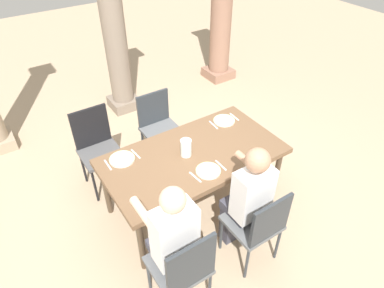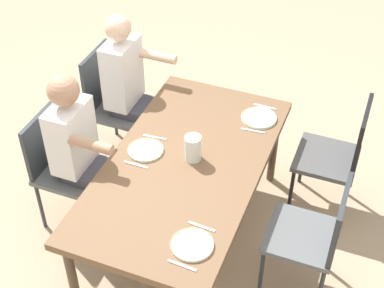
{
  "view_description": "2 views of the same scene",
  "coord_description": "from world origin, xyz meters",
  "px_view_note": "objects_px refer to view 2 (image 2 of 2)",
  "views": [
    {
      "loc": [
        -1.47,
        -2.21,
        2.97
      ],
      "look_at": [
        0.04,
        0.09,
        0.79
      ],
      "focal_mm": 32.11,
      "sensor_mm": 36.0,
      "label": 1
    },
    {
      "loc": [
        2.56,
        1.05,
        3.27
      ],
      "look_at": [
        -0.13,
        0.0,
        0.81
      ],
      "focal_mm": 53.76,
      "sensor_mm": 36.0,
      "label": 2
    }
  ],
  "objects_px": {
    "chair_mid_south": "(61,162)",
    "plate_0": "(259,118)",
    "plate_2": "(192,245)",
    "diner_man_white": "(82,151)",
    "plate_1": "(146,150)",
    "dining_table": "(185,171)",
    "chair_mid_north": "(315,233)",
    "diner_woman_green": "(131,88)",
    "chair_west_north": "(340,153)",
    "chair_west_south": "(112,99)",
    "water_pitcher": "(193,149)"
  },
  "relations": [
    {
      "from": "diner_man_white",
      "to": "plate_0",
      "type": "relative_size",
      "value": 5.03
    },
    {
      "from": "diner_man_white",
      "to": "plate_0",
      "type": "xyz_separation_m",
      "value": [
        -0.73,
        1.04,
        0.05
      ]
    },
    {
      "from": "chair_mid_north",
      "to": "diner_man_white",
      "type": "bearing_deg",
      "value": -89.9
    },
    {
      "from": "chair_west_north",
      "to": "chair_west_south",
      "type": "relative_size",
      "value": 1.01
    },
    {
      "from": "dining_table",
      "to": "plate_0",
      "type": "relative_size",
      "value": 7.14
    },
    {
      "from": "chair_west_north",
      "to": "plate_2",
      "type": "xyz_separation_m",
      "value": [
        1.32,
        -0.62,
        0.19
      ]
    },
    {
      "from": "diner_man_white",
      "to": "plate_1",
      "type": "bearing_deg",
      "value": 105.19
    },
    {
      "from": "chair_mid_north",
      "to": "diner_woman_green",
      "type": "height_order",
      "value": "diner_woman_green"
    },
    {
      "from": "dining_table",
      "to": "plate_1",
      "type": "distance_m",
      "value": 0.3
    },
    {
      "from": "plate_1",
      "to": "diner_woman_green",
      "type": "bearing_deg",
      "value": -146.86
    },
    {
      "from": "water_pitcher",
      "to": "plate_1",
      "type": "bearing_deg",
      "value": -82.02
    },
    {
      "from": "chair_west_north",
      "to": "chair_mid_north",
      "type": "bearing_deg",
      "value": -0.39
    },
    {
      "from": "chair_west_south",
      "to": "water_pitcher",
      "type": "height_order",
      "value": "chair_west_south"
    },
    {
      "from": "chair_west_north",
      "to": "diner_man_white",
      "type": "height_order",
      "value": "diner_man_white"
    },
    {
      "from": "chair_mid_north",
      "to": "water_pitcher",
      "type": "bearing_deg",
      "value": -100.23
    },
    {
      "from": "chair_mid_south",
      "to": "plate_2",
      "type": "xyz_separation_m",
      "value": [
        0.53,
        1.21,
        0.22
      ]
    },
    {
      "from": "chair_mid_north",
      "to": "plate_1",
      "type": "bearing_deg",
      "value": -95.4
    },
    {
      "from": "chair_mid_north",
      "to": "plate_0",
      "type": "distance_m",
      "value": 0.96
    },
    {
      "from": "water_pitcher",
      "to": "chair_mid_north",
      "type": "bearing_deg",
      "value": 79.77
    },
    {
      "from": "chair_west_north",
      "to": "chair_west_south",
      "type": "distance_m",
      "value": 1.83
    },
    {
      "from": "chair_mid_north",
      "to": "diner_man_white",
      "type": "relative_size",
      "value": 0.71
    },
    {
      "from": "diner_woman_green",
      "to": "water_pitcher",
      "type": "xyz_separation_m",
      "value": [
        0.63,
        0.77,
        0.12
      ]
    },
    {
      "from": "plate_1",
      "to": "chair_west_north",
      "type": "bearing_deg",
      "value": 119.25
    },
    {
      "from": "plate_1",
      "to": "water_pitcher",
      "type": "height_order",
      "value": "water_pitcher"
    },
    {
      "from": "chair_west_south",
      "to": "plate_0",
      "type": "relative_size",
      "value": 3.76
    },
    {
      "from": "chair_west_south",
      "to": "plate_1",
      "type": "relative_size",
      "value": 3.95
    },
    {
      "from": "diner_woman_green",
      "to": "diner_man_white",
      "type": "bearing_deg",
      "value": 1.0
    },
    {
      "from": "dining_table",
      "to": "chair_west_north",
      "type": "xyz_separation_m",
      "value": [
        -0.7,
        0.92,
        -0.12
      ]
    },
    {
      "from": "chair_mid_north",
      "to": "water_pitcher",
      "type": "height_order",
      "value": "water_pitcher"
    },
    {
      "from": "dining_table",
      "to": "plate_2",
      "type": "bearing_deg",
      "value": 25.51
    },
    {
      "from": "chair_mid_south",
      "to": "plate_2",
      "type": "relative_size",
      "value": 3.67
    },
    {
      "from": "dining_table",
      "to": "water_pitcher",
      "type": "height_order",
      "value": "water_pitcher"
    },
    {
      "from": "dining_table",
      "to": "chair_mid_north",
      "type": "bearing_deg",
      "value": 84.28
    },
    {
      "from": "chair_mid_south",
      "to": "plate_0",
      "type": "relative_size",
      "value": 3.55
    },
    {
      "from": "chair_west_north",
      "to": "plate_1",
      "type": "height_order",
      "value": "chair_west_north"
    },
    {
      "from": "dining_table",
      "to": "plate_2",
      "type": "distance_m",
      "value": 0.69
    },
    {
      "from": "dining_table",
      "to": "diner_man_white",
      "type": "relative_size",
      "value": 1.42
    },
    {
      "from": "chair_mid_south",
      "to": "plate_1",
      "type": "height_order",
      "value": "chair_mid_south"
    },
    {
      "from": "chair_mid_north",
      "to": "diner_woman_green",
      "type": "relative_size",
      "value": 0.7
    },
    {
      "from": "chair_west_north",
      "to": "diner_man_white",
      "type": "distance_m",
      "value": 1.82
    },
    {
      "from": "plate_1",
      "to": "plate_2",
      "type": "xyz_separation_m",
      "value": [
        0.64,
        0.59,
        -0.0
      ]
    },
    {
      "from": "chair_mid_north",
      "to": "water_pitcher",
      "type": "xyz_separation_m",
      "value": [
        -0.16,
        -0.88,
        0.28
      ]
    },
    {
      "from": "chair_west_north",
      "to": "dining_table",
      "type": "bearing_deg",
      "value": -52.67
    },
    {
      "from": "chair_mid_south",
      "to": "plate_0",
      "type": "bearing_deg",
      "value": 120.68
    },
    {
      "from": "plate_2",
      "to": "diner_woman_green",
      "type": "bearing_deg",
      "value": -142.04
    },
    {
      "from": "chair_mid_north",
      "to": "diner_woman_green",
      "type": "bearing_deg",
      "value": -115.73
    },
    {
      "from": "chair_west_south",
      "to": "diner_woman_green",
      "type": "distance_m",
      "value": 0.24
    },
    {
      "from": "dining_table",
      "to": "chair_west_north",
      "type": "height_order",
      "value": "chair_west_north"
    },
    {
      "from": "plate_1",
      "to": "water_pitcher",
      "type": "distance_m",
      "value": 0.33
    },
    {
      "from": "chair_mid_south",
      "to": "diner_woman_green",
      "type": "xyz_separation_m",
      "value": [
        -0.79,
        0.18,
        0.17
      ]
    }
  ]
}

